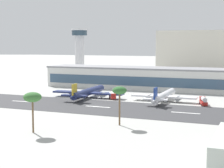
% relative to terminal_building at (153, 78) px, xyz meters
% --- Properties ---
extents(ground_plane, '(1400.00, 1400.00, 0.00)m').
position_rel_terminal_building_xyz_m(ground_plane, '(-5.35, -74.17, -6.81)').
color(ground_plane, '#A8A8A3').
extents(runway_strip, '(800.00, 37.21, 0.08)m').
position_rel_terminal_building_xyz_m(runway_strip, '(-5.35, -75.29, -6.77)').
color(runway_strip, '#38383A').
rests_on(runway_strip, ground_plane).
extents(runway_centreline_dash_3, '(12.00, 1.20, 0.01)m').
position_rel_terminal_building_xyz_m(runway_centreline_dash_3, '(-45.26, -75.29, -6.73)').
color(runway_centreline_dash_3, white).
rests_on(runway_centreline_dash_3, runway_strip).
extents(runway_centreline_dash_4, '(12.00, 1.20, 0.01)m').
position_rel_terminal_building_xyz_m(runway_centreline_dash_4, '(-4.26, -75.29, -6.73)').
color(runway_centreline_dash_4, white).
rests_on(runway_centreline_dash_4, runway_strip).
extents(runway_centreline_dash_5, '(12.00, 1.20, 0.01)m').
position_rel_terminal_building_xyz_m(runway_centreline_dash_5, '(35.41, -75.29, -6.73)').
color(runway_centreline_dash_5, white).
rests_on(runway_centreline_dash_5, runway_strip).
extents(terminal_building, '(141.44, 25.61, 13.62)m').
position_rel_terminal_building_xyz_m(terminal_building, '(0.00, 0.00, 0.00)').
color(terminal_building, silver).
rests_on(terminal_building, ground_plane).
extents(control_tower, '(12.96, 12.96, 40.30)m').
position_rel_terminal_building_xyz_m(control_tower, '(-70.53, 35.85, 16.75)').
color(control_tower, silver).
rests_on(control_tower, ground_plane).
extents(distant_hotel_block, '(111.26, 34.32, 41.02)m').
position_rel_terminal_building_xyz_m(distant_hotel_block, '(25.30, 132.44, 13.70)').
color(distant_hotel_block, beige).
rests_on(distant_hotel_block, ground_plane).
extents(airliner_gold_tail_gate_0, '(39.28, 43.29, 9.03)m').
position_rel_terminal_building_xyz_m(airliner_gold_tail_gate_0, '(-21.29, -51.56, -3.94)').
color(airliner_gold_tail_gate_0, navy).
rests_on(airliner_gold_tail_gate_0, ground_plane).
extents(airliner_navy_tail_gate_1, '(32.46, 41.40, 8.64)m').
position_rel_terminal_building_xyz_m(airliner_navy_tail_gate_1, '(19.38, -49.09, -4.06)').
color(airliner_navy_tail_gate_1, white).
rests_on(airliner_navy_tail_gate_1, ground_plane).
extents(service_box_truck_0, '(5.45, 6.27, 3.25)m').
position_rel_terminal_building_xyz_m(service_box_truck_0, '(-6.99, -51.14, -5.03)').
color(service_box_truck_0, '#B2231E').
rests_on(service_box_truck_0, ground_plane).
extents(service_fuel_truck_1, '(5.11, 8.89, 3.95)m').
position_rel_terminal_building_xyz_m(service_fuel_truck_1, '(39.23, -52.31, -4.79)').
color(service_fuel_truck_1, '#B2231E').
rests_on(service_fuel_truck_1, ground_plane).
extents(palm_tree_1, '(5.02, 5.02, 13.68)m').
position_rel_terminal_building_xyz_m(palm_tree_1, '(18.37, -106.97, 5.10)').
color(palm_tree_1, brown).
rests_on(palm_tree_1, ground_plane).
extents(palm_tree_2, '(5.81, 5.81, 13.12)m').
position_rel_terminal_building_xyz_m(palm_tree_2, '(-3.38, -127.61, 4.51)').
color(palm_tree_2, brown).
rests_on(palm_tree_2, ground_plane).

